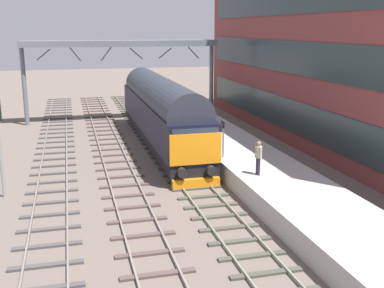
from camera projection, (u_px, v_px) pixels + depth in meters
ground_plane at (177, 165)px, 27.88m from camera, size 140.00×140.00×0.00m
track_main at (177, 165)px, 27.87m from camera, size 2.50×60.00×0.15m
track_adjacent_west at (118, 169)px, 27.03m from camera, size 2.50×60.00×0.15m
track_adjacent_far_west at (53, 173)px, 26.17m from camera, size 2.50×60.00×0.15m
station_platform at (235, 153)px, 28.64m from camera, size 4.00×44.00×1.01m
station_building at (320, 31)px, 32.75m from camera, size 5.25×32.78×15.34m
diesel_locomotive at (161, 110)px, 31.94m from camera, size 2.74×18.65×4.68m
platform_number_sign at (223, 133)px, 25.62m from camera, size 0.10×0.44×1.98m
waiting_passenger at (258, 155)px, 22.57m from camera, size 0.35×0.51×1.64m
overhead_footbridge at (121, 47)px, 39.91m from camera, size 16.29×2.00×6.83m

